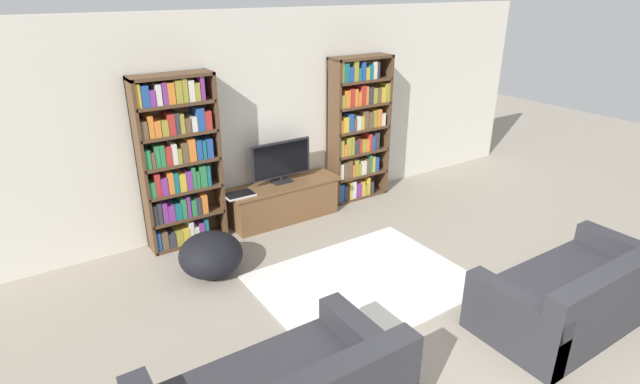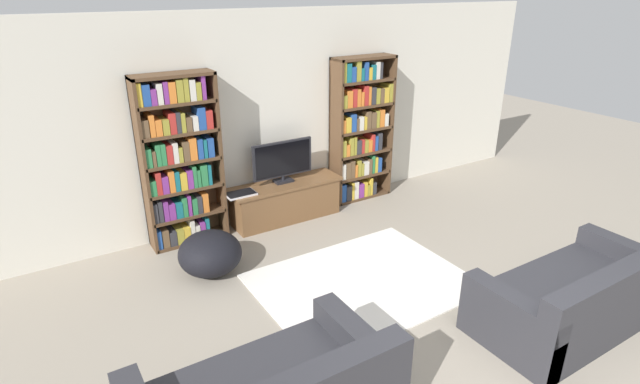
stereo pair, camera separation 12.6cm
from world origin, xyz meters
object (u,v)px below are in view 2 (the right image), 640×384
at_px(bookshelf_left, 179,161).
at_px(couch_right_sofa, 574,299).
at_px(laptop, 241,194).
at_px(beanbag_ottoman, 210,253).
at_px(tv_stand, 285,201).
at_px(television, 283,161).
at_px(bookshelf_right, 359,130).

bearing_deg(bookshelf_left, couch_right_sofa, -54.21).
distance_m(laptop, beanbag_ottoman, 1.00).
xyz_separation_m(tv_stand, laptop, (-0.64, -0.06, 0.26)).
distance_m(television, beanbag_ottoman, 1.63).
distance_m(tv_stand, television, 0.54).
xyz_separation_m(laptop, beanbag_ottoman, (-0.67, -0.69, -0.29)).
relative_size(television, laptop, 2.29).
height_order(television, beanbag_ottoman, television).
xyz_separation_m(television, beanbag_ottoman, (-1.30, -0.80, -0.56)).
height_order(television, couch_right_sofa, television).
distance_m(bookshelf_left, bookshelf_right, 2.52).
distance_m(bookshelf_right, tv_stand, 1.44).
xyz_separation_m(bookshelf_left, beanbag_ottoman, (-0.01, -0.86, -0.78)).
height_order(tv_stand, couch_right_sofa, couch_right_sofa).
distance_m(couch_right_sofa, beanbag_ottoman, 3.54).
relative_size(bookshelf_right, television, 2.42).
bearing_deg(beanbag_ottoman, tv_stand, 30.01).
relative_size(laptop, couch_right_sofa, 0.19).
bearing_deg(bookshelf_left, bookshelf_right, 0.00).
bearing_deg(bookshelf_right, laptop, -174.89).
distance_m(bookshelf_left, beanbag_ottoman, 1.16).
distance_m(tv_stand, laptop, 0.69).
bearing_deg(couch_right_sofa, television, 109.16).
relative_size(bookshelf_left, tv_stand, 1.33).
height_order(tv_stand, television, television).
relative_size(tv_stand, couch_right_sofa, 0.81).
bearing_deg(bookshelf_right, tv_stand, -175.20).
relative_size(laptop, beanbag_ottoman, 0.54).
distance_m(bookshelf_right, television, 1.25).
relative_size(television, beanbag_ottoman, 1.23).
bearing_deg(bookshelf_left, television, -2.62).
height_order(bookshelf_left, beanbag_ottoman, bookshelf_left).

